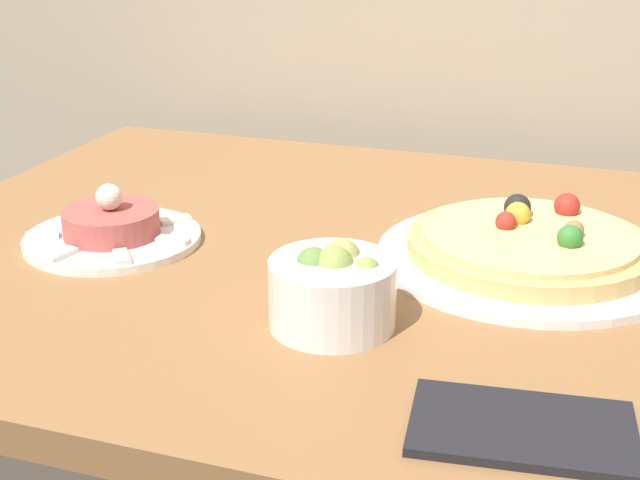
# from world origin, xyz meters

# --- Properties ---
(dining_table) EXTENTS (1.10, 0.89, 0.76)m
(dining_table) POSITION_xyz_m (0.00, 0.44, 0.65)
(dining_table) COLOR olive
(dining_table) RESTS_ON ground_plane
(pizza_plate) EXTENTS (0.35, 0.35, 0.06)m
(pizza_plate) POSITION_xyz_m (0.22, 0.48, 0.78)
(pizza_plate) COLOR white
(pizza_plate) RESTS_ON dining_table
(tartare_plate) EXTENTS (0.21, 0.21, 0.07)m
(tartare_plate) POSITION_xyz_m (-0.26, 0.37, 0.78)
(tartare_plate) COLOR white
(tartare_plate) RESTS_ON dining_table
(small_bowl) EXTENTS (0.12, 0.12, 0.08)m
(small_bowl) POSITION_xyz_m (0.06, 0.25, 0.80)
(small_bowl) COLOR white
(small_bowl) RESTS_ON dining_table
(napkin) EXTENTS (0.19, 0.13, 0.01)m
(napkin) POSITION_xyz_m (0.26, 0.12, 0.76)
(napkin) COLOR black
(napkin) RESTS_ON dining_table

